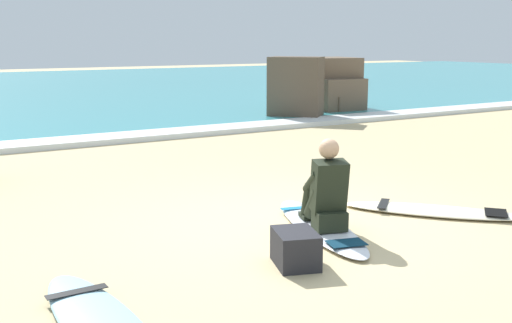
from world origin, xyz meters
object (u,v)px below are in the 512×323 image
(beach_bag, at_px, (295,248))
(surfboard_spare_far, at_px, (434,211))
(surfer_seated, at_px, (326,193))
(surfboard_main, at_px, (320,226))

(beach_bag, bearing_deg, surfboard_spare_far, 13.08)
(surfboard_spare_far, relative_size, beach_bag, 4.05)
(surfer_seated, bearing_deg, surfboard_spare_far, -2.47)
(surfer_seated, distance_m, surfboard_spare_far, 1.61)
(surfboard_main, xyz_separation_m, beach_bag, (-0.85, -0.76, 0.12))
(surfboard_main, relative_size, beach_bag, 4.73)
(surfboard_main, distance_m, beach_bag, 1.15)
(surfboard_spare_far, bearing_deg, surfer_seated, 177.53)
(surfer_seated, distance_m, beach_bag, 1.06)
(beach_bag, bearing_deg, surfboard_main, 41.89)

